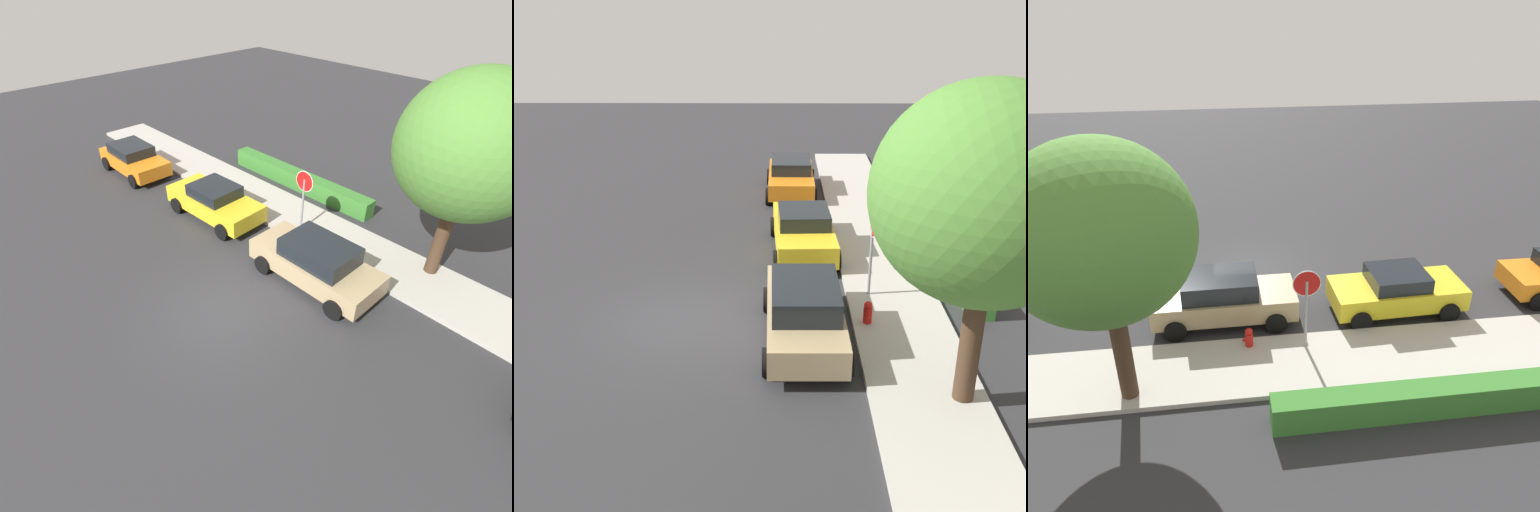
{
  "view_description": "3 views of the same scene",
  "coord_description": "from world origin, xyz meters",
  "views": [
    {
      "loc": [
        6.89,
        -5.26,
        8.62
      ],
      "look_at": [
        -0.51,
        1.73,
        0.86
      ],
      "focal_mm": 28.0,
      "sensor_mm": 36.0,
      "label": 1
    },
    {
      "loc": [
        14.19,
        2.25,
        8.02
      ],
      "look_at": [
        -0.69,
        2.14,
        1.48
      ],
      "focal_mm": 45.0,
      "sensor_mm": 36.0,
      "label": 2
    },
    {
      "loc": [
        0.85,
        15.89,
        8.87
      ],
      "look_at": [
        -1.08,
        1.49,
        1.31
      ],
      "focal_mm": 35.0,
      "sensor_mm": 36.0,
      "label": 3
    }
  ],
  "objects": [
    {
      "name": "fire_hydrant",
      "position": [
        0.32,
        4.55,
        0.36
      ],
      "size": [
        0.3,
        0.22,
        0.72
      ],
      "color": "red",
      "rests_on": "ground_plane"
    },
    {
      "name": "street_tree_near_corner",
      "position": [
        3.44,
        5.98,
        4.46
      ],
      "size": [
        4.17,
        4.17,
        6.5
      ],
      "color": "#422D1E",
      "rests_on": "ground_plane"
    },
    {
      "name": "parked_car_tan",
      "position": [
        0.97,
        2.96,
        0.79
      ],
      "size": [
        4.31,
        1.99,
        1.56
      ],
      "color": "tan",
      "rests_on": "ground_plane"
    },
    {
      "name": "parked_car_orange",
      "position": [
        -10.3,
        2.89,
        0.72
      ],
      "size": [
        3.88,
        1.98,
        1.39
      ],
      "color": "orange",
      "rests_on": "ground_plane"
    },
    {
      "name": "front_yard_hedge",
      "position": [
        -3.79,
        7.5,
        0.38
      ],
      "size": [
        7.64,
        0.64,
        0.76
      ],
      "color": "#387A2D",
      "rests_on": "ground_plane"
    },
    {
      "name": "parked_car_yellow",
      "position": [
        -4.41,
        3.15,
        0.72
      ],
      "size": [
        4.16,
        2.09,
        1.42
      ],
      "color": "yellow",
      "rests_on": "ground_plane"
    },
    {
      "name": "sidewalk_curb",
      "position": [
        0.0,
        5.41,
        0.07
      ],
      "size": [
        32.0,
        2.43,
        0.14
      ],
      "primitive_type": "cube",
      "color": "#B2ADA3",
      "rests_on": "ground_plane"
    },
    {
      "name": "ground_plane",
      "position": [
        0.0,
        0.0,
        0.0
      ],
      "size": [
        60.0,
        60.0,
        0.0
      ],
      "primitive_type": "plane",
      "color": "#2D2D30"
    },
    {
      "name": "stop_sign",
      "position": [
        -1.25,
        4.79,
        1.76
      ],
      "size": [
        0.77,
        0.08,
        2.56
      ],
      "color": "gray",
      "rests_on": "ground_plane"
    }
  ]
}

